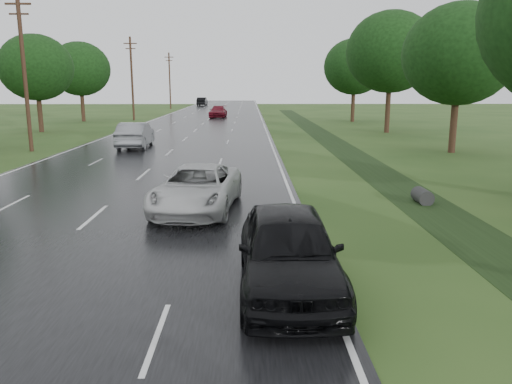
{
  "coord_description": "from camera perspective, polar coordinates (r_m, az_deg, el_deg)",
  "views": [
    {
      "loc": [
        5.09,
        -7.86,
        4.26
      ],
      "look_at": [
        5.29,
        5.93,
        1.3
      ],
      "focal_mm": 35.0,
      "sensor_mm": 36.0,
      "label": 1
    }
  ],
  "objects": [
    {
      "name": "utility_pole_distant",
      "position": [
        93.95,
        -9.83,
        12.51
      ],
      "size": [
        1.6,
        0.26,
        10.0
      ],
      "color": "#3D2619",
      "rests_on": "ground"
    },
    {
      "name": "far_car_dark",
      "position": [
        107.35,
        -6.17,
        10.25
      ],
      "size": [
        1.97,
        5.28,
        1.72
      ],
      "primitive_type": "imported",
      "rotation": [
        0.0,
        0.0,
        3.11
      ],
      "color": "black",
      "rests_on": "road"
    },
    {
      "name": "tree_west_f",
      "position": [
        64.05,
        -19.47,
        13.12
      ],
      "size": [
        7.0,
        7.0,
        9.29
      ],
      "color": "#3D2619",
      "rests_on": "ground"
    },
    {
      "name": "silver_sedan",
      "position": [
        35.53,
        -13.62,
        6.36
      ],
      "size": [
        2.01,
        5.33,
        1.74
      ],
      "primitive_type": "imported",
      "rotation": [
        0.0,
        0.0,
        3.17
      ],
      "color": "gray",
      "rests_on": "road"
    },
    {
      "name": "edge_stripe_east",
      "position": [
        53.05,
        0.96,
        7.55
      ],
      "size": [
        0.12,
        180.0,
        0.01
      ],
      "primitive_type": "cube",
      "color": "silver",
      "rests_on": "road"
    },
    {
      "name": "tree_west_d",
      "position": [
        50.7,
        -23.85,
        12.88
      ],
      "size": [
        6.6,
        6.6,
        8.8
      ],
      "color": "#3D2619",
      "rests_on": "ground"
    },
    {
      "name": "white_pickup",
      "position": [
        17.19,
        -6.76,
        0.43
      ],
      "size": [
        3.09,
        5.73,
        1.53
      ],
      "primitive_type": "imported",
      "rotation": [
        0.0,
        0.0,
        -0.1
      ],
      "color": "silver",
      "rests_on": "road"
    },
    {
      "name": "utility_pole_mid",
      "position": [
        35.84,
        -24.98,
        12.51
      ],
      "size": [
        1.6,
        0.26,
        10.0
      ],
      "color": "#3D2619",
      "rests_on": "ground"
    },
    {
      "name": "far_car_red",
      "position": [
        67.96,
        -4.35,
        9.15
      ],
      "size": [
        2.37,
        5.29,
        1.5
      ],
      "primitive_type": "imported",
      "rotation": [
        0.0,
        0.0,
        -0.05
      ],
      "color": "maroon",
      "rests_on": "road"
    },
    {
      "name": "tree_east_f",
      "position": [
        61.16,
        11.19,
        13.86
      ],
      "size": [
        7.2,
        7.2,
        9.62
      ],
      "color": "#3D2619",
      "rests_on": "ground"
    },
    {
      "name": "dark_sedan",
      "position": [
        10.44,
        3.76,
        -6.62
      ],
      "size": [
        2.09,
        5.13,
        1.74
      ],
      "primitive_type": "imported",
      "rotation": [
        0.0,
        0.0,
        0.01
      ],
      "color": "black",
      "rests_on": "road"
    },
    {
      "name": "center_line",
      "position": [
        53.27,
        -6.38,
        7.5
      ],
      "size": [
        0.12,
        180.0,
        0.01
      ],
      "primitive_type": "cube",
      "color": "silver",
      "rests_on": "road"
    },
    {
      "name": "drainage_ditch",
      "position": [
        27.65,
        12.58,
        3.03
      ],
      "size": [
        2.2,
        120.0,
        0.56
      ],
      "color": "black",
      "rests_on": "ground"
    },
    {
      "name": "utility_pole_far",
      "position": [
        64.47,
        -14.0,
        12.59
      ],
      "size": [
        1.6,
        0.26,
        10.0
      ],
      "color": "#3D2619",
      "rests_on": "ground"
    },
    {
      "name": "tree_east_d",
      "position": [
        47.67,
        15.16,
        15.18
      ],
      "size": [
        8.0,
        8.0,
        10.76
      ],
      "color": "#3D2619",
      "rests_on": "ground"
    },
    {
      "name": "edge_stripe_west",
      "position": [
        54.33,
        -13.55,
        7.33
      ],
      "size": [
        0.12,
        180.0,
        0.01
      ],
      "primitive_type": "cube",
      "color": "silver",
      "rests_on": "road"
    },
    {
      "name": "tree_east_c",
      "position": [
        34.5,
        22.22,
        14.36
      ],
      "size": [
        7.0,
        7.0,
        9.29
      ],
      "color": "#3D2619",
      "rests_on": "ground"
    },
    {
      "name": "road",
      "position": [
        53.27,
        -6.38,
        7.47
      ],
      "size": [
        14.0,
        180.0,
        0.04
      ],
      "primitive_type": "cube",
      "color": "black",
      "rests_on": "ground"
    }
  ]
}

